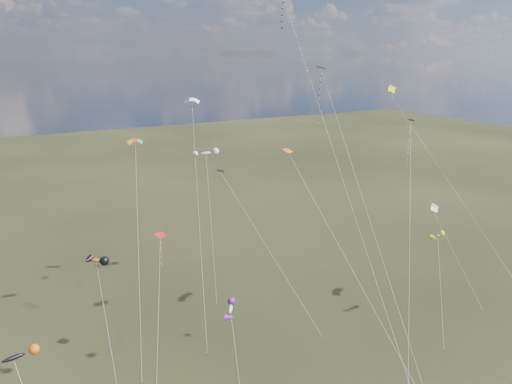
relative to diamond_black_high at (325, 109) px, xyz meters
name	(u,v)px	position (x,y,z in m)	size (l,w,h in m)	color
diamond_black_high	(325,109)	(0.00, 0.00, 0.00)	(2.43, 19.93, 34.22)	black
diamond_navy_tall	(294,44)	(-1.00, 5.86, 7.59)	(3.80, 33.87, 43.15)	#122050
diamond_black_mid	(245,211)	(-8.71, 4.65, -13.30)	(9.51, 12.64, 21.15)	black
diamond_red_low	(161,256)	(-20.78, 2.72, -16.24)	(4.85, 9.46, 15.62)	#B11915
diamond_navy_right	(409,160)	(3.43, -10.84, -4.65)	(11.32, 14.15, 28.90)	#101848
diamond_orange_center	(339,245)	(-8.08, -13.94, -11.09)	(6.10, 22.69, 26.39)	orange
parafoil_yellow	(394,88)	(9.06, -2.02, 2.30)	(10.39, 25.90, 32.31)	#D9D303
parafoil_blue_white	(192,101)	(-9.73, 20.04, -0.40)	(8.28, 21.55, 29.60)	blue
parafoil_striped	(435,206)	(18.04, -3.11, -14.54)	(5.54, 8.55, 15.33)	yellow
parafoil_tricolor	(135,142)	(-19.95, 14.76, -4.82)	(6.38, 17.39, 25.11)	gold
novelty_black_orange	(14,358)	(-36.56, -9.27, -16.79)	(4.50, 11.07, 12.90)	black
novelty_orange_black	(96,261)	(-28.24, 1.00, -14.51)	(2.40, 13.84, 15.32)	#C75717
novelty_white_purple	(231,310)	(-19.07, -12.75, -15.59)	(2.57, 8.59, 14.08)	white
novelty_redwhite_stripe	(206,153)	(-7.46, 20.74, -8.76)	(5.41, 11.96, 21.15)	red
novelty_blue_yellow	(438,236)	(14.83, -6.78, -17.27)	(6.41, 7.86, 12.44)	#1A4BAE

